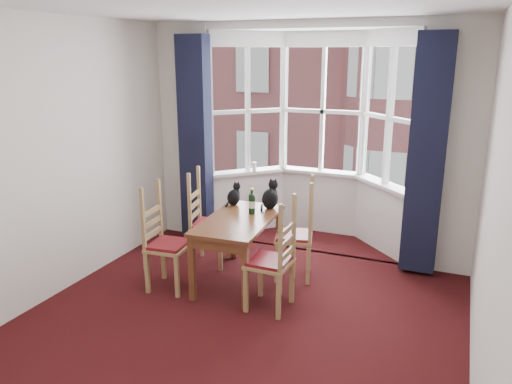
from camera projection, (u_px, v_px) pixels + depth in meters
The scene contains 20 objects.
floor at pixel (226, 337), 4.42m from camera, with size 4.50×4.50×0.00m, color black.
ceiling at pixel (219, 1), 3.66m from camera, with size 4.50×4.50×0.00m, color white.
wall_left at pixel (36, 164), 4.78m from camera, with size 4.50×4.50×0.00m, color silver.
wall_right at pixel (494, 214), 3.30m from camera, with size 4.50×4.50×0.00m, color silver.
wall_back_pier_left at pixel (187, 133), 6.65m from camera, with size 0.70×0.12×2.80m, color silver.
wall_back_pier_right at pixel (451, 151), 5.43m from camera, with size 0.70×0.12×2.80m, color silver.
bay_window at pixel (317, 135), 6.48m from camera, with size 2.76×0.94×2.80m.
curtain_left at pixel (195, 140), 6.42m from camera, with size 0.38×0.22×2.60m, color black.
curtain_right at pixel (427, 157), 5.36m from camera, with size 0.38×0.22×2.60m, color black.
dining_table at pixel (239, 227), 5.35m from camera, with size 0.75×1.29×0.72m.
chair_left_near at pixel (161, 245), 5.26m from camera, with size 0.44×0.46×0.92m.
chair_left_far at pixel (202, 225), 5.87m from camera, with size 0.48×0.49×0.92m.
chair_right_near at pixel (278, 264), 4.78m from camera, with size 0.41×0.43×0.92m.
chair_right_far at pixel (302, 237), 5.48m from camera, with size 0.49×0.51×0.92m.
cat_left at pixel (234, 196), 5.78m from camera, with size 0.17×0.22×0.27m.
cat_right at pixel (270, 197), 5.65m from camera, with size 0.19×0.26×0.34m.
wine_bottle at pixel (252, 203), 5.45m from camera, with size 0.07×0.07×0.29m.
candle_tall at pixel (254, 167), 6.78m from camera, with size 0.06×0.06×0.13m, color white.
street at pixel (431, 178), 34.69m from camera, with size 80.00×80.00×0.00m, color #333335.
tenement_building at pixel (411, 79), 16.43m from camera, with size 18.40×7.80×15.20m.
Camera 1 is at (1.75, -3.50, 2.43)m, focal length 35.00 mm.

